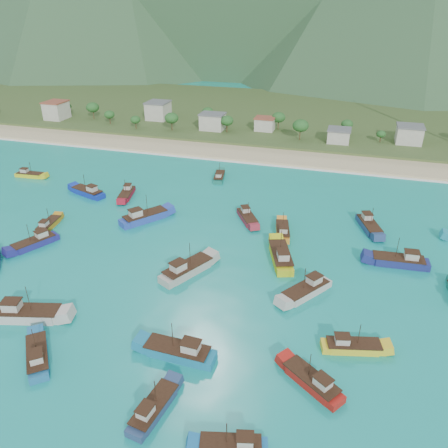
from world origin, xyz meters
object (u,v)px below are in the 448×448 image
(boat_3, at_px, (352,347))
(boat_23, at_px, (232,446))
(boat_5, at_px, (144,217))
(boat_17, at_px, (127,194))
(boat_29, at_px, (219,177))
(boat_20, at_px, (187,270))
(boat_22, at_px, (154,409))
(boat_18, at_px, (281,257))
(boat_4, at_px, (247,218))
(boat_10, at_px, (30,175))
(boat_2, at_px, (306,291))
(boat_21, at_px, (27,314))
(boat_30, at_px, (283,231))
(boat_13, at_px, (369,226))
(boat_26, at_px, (35,243))
(boat_6, at_px, (312,382))
(boat_0, at_px, (38,356))
(boat_19, at_px, (399,261))
(boat_7, at_px, (88,192))

(boat_3, xyz_separation_m, boat_23, (-13.87, -22.24, -0.09))
(boat_5, relative_size, boat_23, 1.34)
(boat_17, bearing_deg, boat_29, -149.98)
(boat_20, xyz_separation_m, boat_22, (7.58, -32.96, -0.30))
(boat_17, relative_size, boat_18, 0.79)
(boat_29, bearing_deg, boat_3, -67.55)
(boat_4, bearing_deg, boat_10, -38.57)
(boat_4, xyz_separation_m, boat_5, (-24.92, -7.70, 0.28))
(boat_4, bearing_deg, boat_2, 92.95)
(boat_4, distance_m, boat_10, 73.67)
(boat_4, relative_size, boat_21, 0.77)
(boat_30, bearing_deg, boat_3, -76.19)
(boat_13, height_order, boat_30, boat_13)
(boat_10, bearing_deg, boat_17, 77.80)
(boat_13, bearing_deg, boat_18, 29.14)
(boat_10, xyz_separation_m, boat_23, (86.19, -72.33, -0.05))
(boat_20, distance_m, boat_26, 37.32)
(boat_6, relative_size, boat_21, 0.75)
(boat_6, xyz_separation_m, boat_29, (-36.74, 74.31, -0.08))
(boat_3, distance_m, boat_13, 44.07)
(boat_2, bearing_deg, boat_23, 117.02)
(boat_3, relative_size, boat_26, 0.92)
(boat_26, bearing_deg, boat_23, 174.02)
(boat_0, bearing_deg, boat_3, -20.52)
(boat_17, distance_m, boat_30, 47.34)
(boat_29, xyz_separation_m, boat_30, (24.92, -29.83, 0.07))
(boat_23, bearing_deg, boat_29, 4.18)
(boat_10, distance_m, boat_30, 84.15)
(boat_3, distance_m, boat_21, 55.83)
(boat_19, xyz_separation_m, boat_26, (-79.24, -14.97, -0.13))
(boat_13, bearing_deg, boat_10, -22.82)
(boat_0, bearing_deg, boat_20, 25.17)
(boat_10, distance_m, boat_22, 102.17)
(boat_19, distance_m, boat_20, 44.78)
(boat_13, bearing_deg, boat_29, -44.79)
(boat_0, bearing_deg, boat_18, 12.04)
(boat_2, bearing_deg, boat_22, 98.06)
(boat_7, xyz_separation_m, boat_26, (4.17, -28.90, -0.06))
(boat_18, bearing_deg, boat_10, 143.54)
(boat_2, height_order, boat_30, boat_2)
(boat_22, height_order, boat_29, boat_22)
(boat_10, height_order, boat_29, boat_10)
(boat_0, height_order, boat_19, boat_19)
(boat_0, height_order, boat_22, boat_0)
(boat_29, bearing_deg, boat_0, -103.90)
(boat_19, bearing_deg, boat_6, 155.96)
(boat_10, bearing_deg, boat_26, 34.94)
(boat_23, bearing_deg, boat_6, -46.59)
(boat_13, bearing_deg, boat_4, -12.00)
(boat_2, relative_size, boat_26, 1.02)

